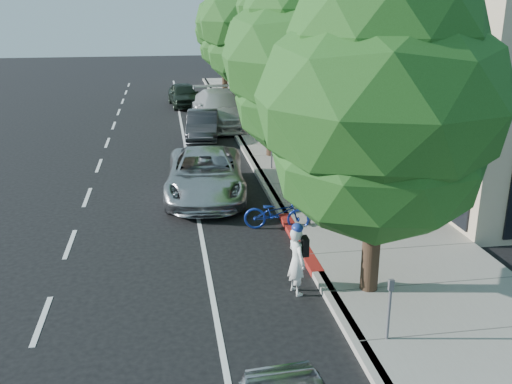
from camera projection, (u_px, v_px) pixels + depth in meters
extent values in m
plane|color=black|center=(308.00, 260.00, 14.67)|extent=(120.00, 120.00, 0.00)
cube|color=gray|center=(315.00, 168.00, 22.48)|extent=(4.60, 56.00, 0.15)
cube|color=#9E998E|center=(258.00, 171.00, 22.14)|extent=(0.30, 56.00, 0.15)
cube|color=maroon|center=(299.00, 242.00, 15.58)|extent=(0.32, 4.00, 0.15)
cube|color=#C1AC94|center=(398.00, 55.00, 31.87)|extent=(10.00, 36.00, 7.00)
cylinder|color=black|center=(371.00, 243.00, 12.53)|extent=(0.40, 0.40, 2.50)
ellipsoid|color=#1E4915|center=(378.00, 157.00, 11.91)|extent=(4.45, 4.45, 3.56)
ellipsoid|color=#1E4915|center=(382.00, 99.00, 11.53)|extent=(5.24, 5.24, 4.19)
ellipsoid|color=#1E4915|center=(386.00, 33.00, 11.12)|extent=(3.93, 3.93, 3.14)
cylinder|color=black|center=(306.00, 166.00, 18.13)|extent=(0.40, 0.40, 2.68)
ellipsoid|color=#1E4915|center=(308.00, 100.00, 17.46)|extent=(4.55, 4.55, 3.64)
ellipsoid|color=#1E4915|center=(309.00, 57.00, 17.05)|extent=(5.35, 5.35, 4.28)
ellipsoid|color=#1E4915|center=(310.00, 8.00, 16.61)|extent=(4.01, 4.01, 3.21)
cylinder|color=black|center=(271.00, 127.00, 23.74)|extent=(0.40, 0.40, 2.70)
ellipsoid|color=#1E4915|center=(272.00, 76.00, 23.07)|extent=(3.30, 3.30, 2.64)
ellipsoid|color=#1E4915|center=(272.00, 42.00, 22.66)|extent=(3.88, 3.88, 3.10)
ellipsoid|color=#1E4915|center=(272.00, 6.00, 22.22)|extent=(2.91, 2.91, 2.33)
cylinder|color=black|center=(250.00, 100.00, 29.30)|extent=(0.40, 0.40, 3.07)
ellipsoid|color=#1E4915|center=(250.00, 52.00, 28.54)|extent=(4.32, 4.32, 3.46)
ellipsoid|color=#1E4915|center=(249.00, 21.00, 28.07)|extent=(5.08, 5.08, 4.07)
cylinder|color=black|center=(235.00, 85.00, 34.94)|extent=(0.40, 0.40, 2.92)
ellipsoid|color=#1E4915|center=(235.00, 47.00, 34.22)|extent=(4.09, 4.09, 3.27)
ellipsoid|color=#1E4915|center=(234.00, 22.00, 33.77)|extent=(4.82, 4.82, 3.85)
cylinder|color=black|center=(225.00, 77.00, 40.63)|extent=(0.40, 0.40, 2.49)
ellipsoid|color=#1E4915|center=(224.00, 48.00, 40.01)|extent=(3.54, 3.54, 2.83)
ellipsoid|color=#1E4915|center=(224.00, 31.00, 39.63)|extent=(4.16, 4.16, 3.33)
ellipsoid|color=#1E4915|center=(224.00, 11.00, 39.22)|extent=(3.12, 3.12, 2.50)
imported|color=white|center=(297.00, 261.00, 12.75)|extent=(0.52, 0.66, 1.57)
imported|color=navy|center=(277.00, 213.00, 16.48)|extent=(2.00, 1.07, 1.00)
imported|color=#B9BABE|center=(205.00, 174.00, 19.24)|extent=(2.99, 5.74, 1.54)
imported|color=#222428|center=(203.00, 125.00, 27.40)|extent=(1.86, 4.22, 1.35)
imported|color=beige|center=(221.00, 109.00, 30.24)|extent=(3.01, 6.51, 1.84)
imported|color=black|center=(184.00, 95.00, 36.05)|extent=(2.12, 4.41, 1.45)
imported|color=black|center=(327.00, 125.00, 25.88)|extent=(1.04, 0.95, 1.72)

